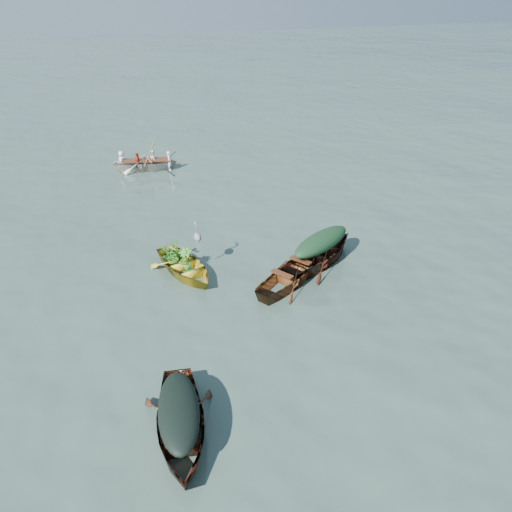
% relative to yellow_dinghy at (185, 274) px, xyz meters
% --- Properties ---
extents(ground, '(140.00, 140.00, 0.00)m').
position_rel_yellow_dinghy_xyz_m(ground, '(2.67, -1.64, 0.00)').
color(ground, '#3A5148').
rests_on(ground, ground).
extents(yellow_dinghy, '(2.41, 3.68, 0.93)m').
position_rel_yellow_dinghy_xyz_m(yellow_dinghy, '(0.00, 0.00, 0.00)').
color(yellow_dinghy, gold).
rests_on(yellow_dinghy, ground).
extents(dark_covered_boat, '(2.03, 4.13, 1.01)m').
position_rel_yellow_dinghy_xyz_m(dark_covered_boat, '(-1.32, -6.08, 0.00)').
color(dark_covered_boat, '#492011').
rests_on(dark_covered_boat, ground).
extents(green_tarp_boat, '(4.75, 3.59, 1.10)m').
position_rel_yellow_dinghy_xyz_m(green_tarp_boat, '(4.21, -0.79, 0.00)').
color(green_tarp_boat, '#41170F').
rests_on(green_tarp_boat, ground).
extents(open_wooden_boat, '(4.07, 3.31, 0.92)m').
position_rel_yellow_dinghy_xyz_m(open_wooden_boat, '(2.91, -1.54, 0.00)').
color(open_wooden_boat, brown).
rests_on(open_wooden_boat, ground).
extents(rowed_boat, '(4.24, 1.99, 0.96)m').
position_rel_yellow_dinghy_xyz_m(rowed_boat, '(0.16, 9.70, 0.00)').
color(rowed_boat, silver).
rests_on(rowed_boat, ground).
extents(dark_tarp_cover, '(1.12, 2.27, 0.40)m').
position_rel_yellow_dinghy_xyz_m(dark_tarp_cover, '(-1.32, -6.08, 0.70)').
color(dark_tarp_cover, black).
rests_on(dark_tarp_cover, dark_covered_boat).
extents(green_tarp_cover, '(2.61, 1.97, 0.52)m').
position_rel_yellow_dinghy_xyz_m(green_tarp_cover, '(4.21, -0.79, 0.81)').
color(green_tarp_cover, black).
rests_on(green_tarp_cover, green_tarp_boat).
extents(thwart_benches, '(2.10, 1.76, 0.04)m').
position_rel_yellow_dinghy_xyz_m(thwart_benches, '(2.91, -1.54, 0.48)').
color(thwart_benches, '#43220F').
rests_on(thwart_benches, open_wooden_boat).
extents(heron, '(0.39, 0.46, 0.92)m').
position_rel_yellow_dinghy_xyz_m(heron, '(0.51, 0.21, 0.93)').
color(heron, gray).
rests_on(heron, yellow_dinghy).
extents(dinghy_weeds, '(0.93, 1.07, 0.60)m').
position_rel_yellow_dinghy_xyz_m(dinghy_weeds, '(-0.14, 0.53, 0.77)').
color(dinghy_weeds, '#21711D').
rests_on(dinghy_weeds, yellow_dinghy).
extents(rowers, '(3.01, 1.64, 0.76)m').
position_rel_yellow_dinghy_xyz_m(rowers, '(0.16, 9.70, 0.86)').
color(rowers, white).
rests_on(rowers, rowed_boat).
extents(oars, '(1.09, 2.67, 0.06)m').
position_rel_yellow_dinghy_xyz_m(oars, '(0.16, 9.70, 0.51)').
color(oars, olive).
rests_on(oars, rowed_boat).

